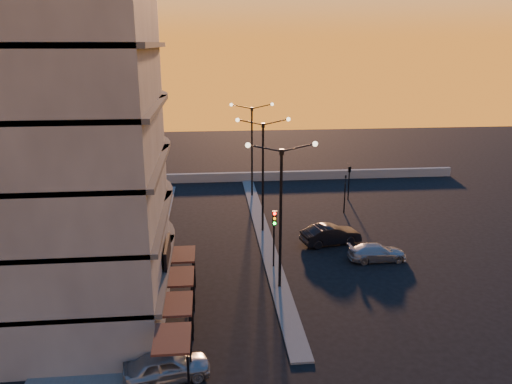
% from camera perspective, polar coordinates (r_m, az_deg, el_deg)
% --- Properties ---
extents(ground, '(120.00, 120.00, 0.00)m').
position_cam_1_polar(ground, '(32.65, 2.71, -10.87)').
color(ground, black).
rests_on(ground, ground).
extents(sidewalk_west, '(5.00, 40.00, 0.12)m').
position_cam_1_polar(sidewalk_west, '(36.46, -14.97, -8.28)').
color(sidewalk_west, '#4F4F4C').
rests_on(sidewalk_west, ground).
extents(median, '(1.20, 36.00, 0.12)m').
position_cam_1_polar(median, '(41.67, 0.76, -4.46)').
color(median, '#4F4F4C').
rests_on(median, ground).
extents(parapet, '(44.00, 0.50, 1.00)m').
position_cam_1_polar(parapet, '(56.90, 1.01, 1.82)').
color(parapet, slate).
rests_on(parapet, ground).
extents(building, '(14.35, 17.08, 25.00)m').
position_cam_1_polar(building, '(30.43, -24.43, 9.21)').
color(building, '#68625B').
rests_on(building, ground).
extents(streetlamp_near, '(4.32, 0.32, 9.51)m').
position_cam_1_polar(streetlamp_near, '(30.47, 2.85, -1.51)').
color(streetlamp_near, black).
rests_on(streetlamp_near, ground).
extents(streetlamp_mid, '(4.32, 0.32, 9.51)m').
position_cam_1_polar(streetlamp_mid, '(40.01, 0.79, 2.95)').
color(streetlamp_mid, black).
rests_on(streetlamp_mid, ground).
extents(streetlamp_far, '(4.32, 0.32, 9.51)m').
position_cam_1_polar(streetlamp_far, '(49.74, -0.47, 5.67)').
color(streetlamp_far, black).
rests_on(streetlamp_far, ground).
extents(traffic_light_main, '(0.28, 0.44, 4.25)m').
position_cam_1_polar(traffic_light_main, '(34.06, 2.09, -4.33)').
color(traffic_light_main, black).
rests_on(traffic_light_main, ground).
extents(signal_east_a, '(0.13, 0.16, 3.60)m').
position_cam_1_polar(signal_east_a, '(46.28, 10.12, -0.11)').
color(signal_east_a, black).
rests_on(signal_east_a, ground).
extents(signal_east_b, '(0.42, 1.99, 3.60)m').
position_cam_1_polar(signal_east_b, '(50.09, 10.64, 2.53)').
color(signal_east_b, black).
rests_on(signal_east_b, ground).
extents(car_hatchback, '(4.25, 2.34, 1.37)m').
position_cam_1_polar(car_hatchback, '(24.87, -10.14, -19.02)').
color(car_hatchback, gray).
rests_on(car_hatchback, ground).
extents(car_sedan, '(4.91, 2.60, 1.54)m').
position_cam_1_polar(car_sedan, '(39.40, 8.54, -4.83)').
color(car_sedan, black).
rests_on(car_sedan, ground).
extents(car_wagon, '(4.22, 1.76, 1.22)m').
position_cam_1_polar(car_wagon, '(37.24, 13.69, -6.71)').
color(car_wagon, '#93979A').
rests_on(car_wagon, ground).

